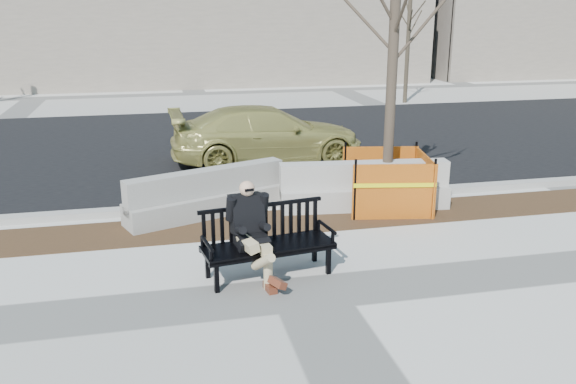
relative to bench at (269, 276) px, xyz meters
name	(u,v)px	position (x,y,z in m)	size (l,w,h in m)	color
ground	(308,293)	(0.39, -0.60, 0.00)	(120.00, 120.00, 0.00)	beige
mulch_strip	(269,223)	(0.39, 2.00, 0.00)	(40.00, 1.20, 0.02)	#47301C
asphalt_street	(224,144)	(0.39, 8.20, 0.00)	(60.00, 10.40, 0.01)	black
curb	(259,202)	(0.39, 2.95, 0.06)	(60.00, 0.25, 0.12)	#9E9B93
bench	(269,276)	(0.00, 0.00, 0.00)	(1.76, 0.63, 0.94)	black
seated_man	(251,277)	(-0.24, 0.01, 0.00)	(0.55, 0.92, 1.28)	black
tree_fence	(385,207)	(2.57, 2.35, 0.00)	(2.10, 2.10, 5.24)	orange
sedan	(268,161)	(1.15, 6.13, 0.00)	(1.78, 4.37, 1.27)	#A49D4F
jersey_barrier_left	(208,215)	(-0.55, 2.63, 0.00)	(2.85, 0.57, 0.82)	gray
jersey_barrier_right	(363,208)	(2.17, 2.41, 0.00)	(2.96, 0.59, 0.85)	#ABA7A0
far_tree_right	(405,102)	(7.84, 13.87, 0.00)	(1.70, 1.70, 4.59)	#42392A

